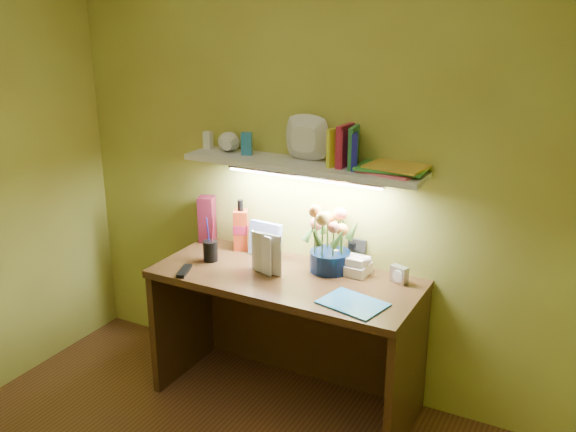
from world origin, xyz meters
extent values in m
cube|color=#37240F|center=(0.00, 1.20, 0.38)|extent=(1.40, 0.60, 0.75)
cube|color=#B2B3B7|center=(0.55, 1.39, 0.79)|extent=(0.10, 0.07, 0.09)
cube|color=#5B1321|center=(-0.65, 1.43, 0.89)|extent=(0.11, 0.11, 0.27)
cylinder|color=black|center=(-0.46, 1.19, 0.85)|extent=(0.10, 0.10, 0.19)
cube|color=black|center=(-0.49, 0.99, 0.76)|extent=(0.09, 0.16, 0.02)
cube|color=#2878B6|center=(0.44, 1.06, 0.75)|extent=(0.33, 0.28, 0.01)
imported|color=beige|center=(-0.18, 1.18, 0.86)|extent=(0.17, 0.03, 0.22)
imported|color=silver|center=(-0.21, 1.21, 0.86)|extent=(0.15, 0.07, 0.21)
cube|color=silver|center=(0.00, 1.38, 1.30)|extent=(1.30, 0.25, 0.03)
imported|color=silver|center=(-0.49, 1.38, 1.36)|extent=(0.13, 0.13, 0.08)
imported|color=silver|center=(-0.44, 1.36, 1.36)|extent=(0.11, 0.11, 0.09)
imported|color=silver|center=(0.00, 1.38, 1.34)|extent=(0.25, 0.25, 0.06)
cube|color=silver|center=(-0.61, 1.42, 1.36)|extent=(0.05, 0.04, 0.10)
cube|color=#2878B6|center=(-0.34, 1.40, 1.38)|extent=(0.07, 0.06, 0.12)
cube|color=#A51F3D|center=(0.23, 1.41, 1.42)|extent=(0.04, 0.15, 0.21)
cube|color=yellow|center=(0.19, 1.39, 1.41)|extent=(0.07, 0.12, 0.19)
cube|color=#1A1B9B|center=(0.28, 1.39, 1.41)|extent=(0.08, 0.13, 0.18)
cube|color=#297240|center=(0.28, 1.39, 1.42)|extent=(0.04, 0.14, 0.21)
cube|color=#A51F3D|center=(0.21, 1.40, 1.41)|extent=(0.05, 0.14, 0.19)
cube|color=#F86382|center=(0.47, 1.40, 1.32)|extent=(0.30, 0.24, 0.01)
cube|color=green|center=(0.47, 1.43, 1.34)|extent=(0.34, 0.26, 0.01)
cube|color=gold|center=(0.50, 1.40, 1.35)|extent=(0.30, 0.24, 0.01)
camera|label=1|loc=(1.44, -1.49, 2.10)|focal=40.00mm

